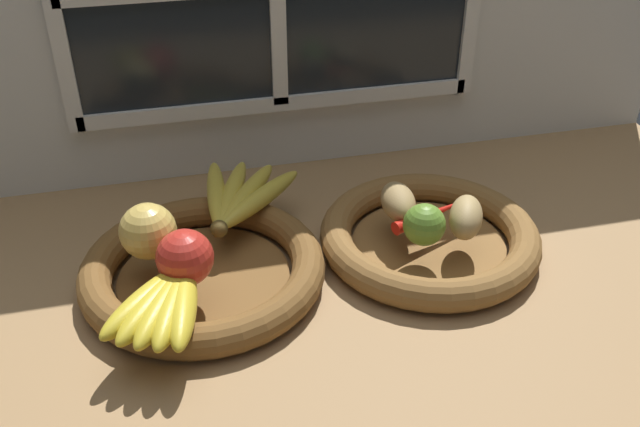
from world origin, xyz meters
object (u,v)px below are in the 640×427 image
fruit_bowl_right (429,237)px  chili_pepper (435,211)px  lime_near (424,225)px  fruit_bowl_left (203,269)px  apple_red_front (185,258)px  banana_bunch_back (238,196)px  potato_oblong (398,202)px  apple_golden_left (148,231)px  potato_small (466,217)px  banana_bunch_front (165,303)px

fruit_bowl_right → chili_pepper: size_ratio=2.13×
lime_near → chili_pepper: (3.84, 5.52, -1.90)cm
fruit_bowl_left → fruit_bowl_right: size_ratio=1.04×
lime_near → apple_red_front: bearing=-178.5°
fruit_bowl_left → chili_pepper: size_ratio=2.22×
apple_red_front → banana_bunch_back: size_ratio=0.36×
apple_red_front → potato_oblong: apple_red_front is taller
fruit_bowl_left → banana_bunch_back: banana_bunch_back is taller
banana_bunch_back → potato_oblong: potato_oblong is taller
fruit_bowl_left → chili_pepper: chili_pepper is taller
apple_golden_left → lime_near: apple_golden_left is taller
banana_bunch_back → potato_small: (28.94, -14.81, 1.24)cm
fruit_bowl_left → banana_bunch_front: bearing=-115.9°
apple_red_front → banana_bunch_front: bearing=-117.8°
chili_pepper → banana_bunch_back: bearing=139.0°
potato_small → lime_near: (-6.28, -0.74, 0.26)cm
fruit_bowl_right → apple_golden_left: (-38.36, 1.65, 6.10)cm
banana_bunch_front → fruit_bowl_right: bearing=16.0°
apple_golden_left → banana_bunch_front: size_ratio=0.44×
fruit_bowl_left → lime_near: 29.96cm
fruit_bowl_left → apple_red_front: bearing=-113.7°
potato_small → lime_near: size_ratio=1.44×
lime_near → apple_golden_left: bearing=170.6°
chili_pepper → apple_red_front: bearing=169.9°
banana_bunch_back → chili_pepper: (26.49, -10.02, -0.40)cm
banana_bunch_back → lime_near: lime_near is taller
banana_bunch_front → potato_small: bearing=10.0°
apple_red_front → potato_oblong: size_ratio=0.85×
apple_golden_left → banana_bunch_back: (12.89, 9.68, -2.35)cm
fruit_bowl_left → banana_bunch_front: 12.53cm
fruit_bowl_left → fruit_bowl_right: (32.01, -0.00, 0.00)cm
apple_golden_left → lime_near: size_ratio=1.30×
banana_bunch_front → potato_small: (40.66, 7.19, 0.94)cm
banana_bunch_front → potato_oblong: (33.27, 13.71, 0.57)cm
potato_oblong → chili_pepper: bearing=-19.3°
banana_bunch_front → banana_bunch_back: 24.93cm
apple_red_front → fruit_bowl_left: bearing=66.3°
apple_golden_left → chili_pepper: apple_golden_left is taller
apple_red_front → potato_oblong: (30.29, 8.06, -1.34)cm
apple_red_front → potato_oblong: 31.37cm
apple_red_front → lime_near: bearing=1.5°
banana_bunch_back → potato_small: size_ratio=2.41×
lime_near → chili_pepper: bearing=55.2°
apple_golden_left → potato_oblong: apple_golden_left is taller
apple_red_front → banana_bunch_back: bearing=61.9°
fruit_bowl_left → chili_pepper: 33.23cm
apple_golden_left → lime_near: (35.55, -5.86, -0.84)cm
apple_red_front → potato_oblong: bearing=14.9°
banana_bunch_back → apple_red_front: bearing=-118.1°
banana_bunch_front → banana_bunch_back: banana_bunch_front is taller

